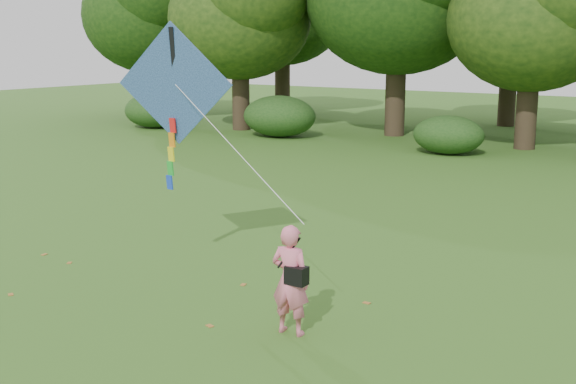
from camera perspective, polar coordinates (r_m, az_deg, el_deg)
The scene contains 6 objects.
ground at distance 10.78m, azimuth -0.80°, elevation -10.35°, with size 100.00×100.00×0.00m, color #265114.
man_kite_flyer at distance 10.17m, azimuth 0.20°, elevation -6.95°, with size 0.58×0.38×1.59m, color pink.
crossbody_bag at distance 10.05m, azimuth 0.66°, elevation -6.55°, with size 0.43×0.20×0.67m.
flying_kite at distance 12.81m, azimuth -8.91°, elevation 8.18°, with size 4.61×1.78×2.97m.
shrub_band at distance 26.82m, azimuth 19.52°, elevation 4.21°, with size 39.15×3.22×1.88m.
fallen_leaves at distance 12.60m, azimuth 0.58°, elevation -7.01°, with size 9.88×15.33×0.01m.
Camera 1 is at (5.62, -8.26, 4.05)m, focal length 45.00 mm.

